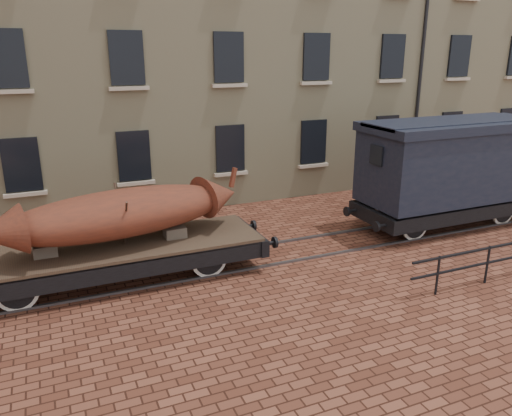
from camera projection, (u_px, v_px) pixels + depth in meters
name	position (u px, v px, depth m)	size (l,w,h in m)	color
ground	(259.00, 257.00, 14.26)	(90.00, 90.00, 0.00)	#50271A
warehouse_cream	(231.00, 18.00, 22.02)	(40.00, 10.19, 14.00)	beige
rail_track	(259.00, 256.00, 14.25)	(30.00, 1.52, 0.06)	#59595E
flatcar_wagon	(114.00, 253.00, 12.53)	(8.31, 2.26, 1.25)	#443322
iron_boat	(122.00, 213.00, 12.32)	(6.57, 2.73, 1.58)	maroon
goods_van	(451.00, 161.00, 16.15)	(6.83, 2.49, 3.53)	black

